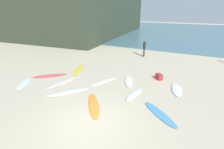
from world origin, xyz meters
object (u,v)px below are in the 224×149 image
at_px(surfboard_6, 103,82).
at_px(beach_cooler, 159,77).
at_px(surfboard_0, 129,81).
at_px(surfboard_2, 62,83).
at_px(surfboard_3, 50,76).
at_px(surfboard_4, 160,114).
at_px(surfboard_5, 79,70).
at_px(surfboard_1, 177,89).
at_px(surfboard_7, 94,105).
at_px(surfboard_10, 134,94).
at_px(surfboard_9, 68,92).
at_px(surfboard_8, 23,84).
at_px(beachgoer_near, 144,47).

relative_size(surfboard_6, beach_cooler, 4.42).
xyz_separation_m(surfboard_0, surfboard_2, (-3.88, -2.31, -0.01)).
distance_m(surfboard_3, surfboard_4, 8.45).
height_order(surfboard_6, beach_cooler, beach_cooler).
relative_size(surfboard_0, surfboard_5, 0.82).
xyz_separation_m(surfboard_0, surfboard_4, (2.80, -2.96, -0.01)).
bearing_deg(surfboard_1, surfboard_5, -14.96).
bearing_deg(surfboard_7, surfboard_6, -106.79).
relative_size(surfboard_0, surfboard_1, 1.05).
distance_m(surfboard_5, surfboard_7, 5.78).
height_order(surfboard_3, surfboard_6, surfboard_3).
bearing_deg(surfboard_6, surfboard_10, 5.00).
xyz_separation_m(surfboard_3, surfboard_10, (6.58, 0.09, 0.01)).
distance_m(surfboard_3, surfboard_9, 3.35).
bearing_deg(surfboard_10, beach_cooler, 81.39).
height_order(surfboard_3, beach_cooler, beach_cooler).
xyz_separation_m(surfboard_5, surfboard_10, (5.50, -1.99, 0.01)).
xyz_separation_m(surfboard_6, beach_cooler, (3.24, 2.25, 0.16)).
xyz_separation_m(surfboard_3, surfboard_9, (2.99, -1.50, 0.01)).
bearing_deg(surfboard_6, surfboard_3, -147.35).
bearing_deg(surfboard_8, beach_cooler, 177.27).
bearing_deg(surfboard_3, surfboard_0, 64.31).
bearing_deg(surfboard_2, surfboard_5, 112.48).
xyz_separation_m(surfboard_2, surfboard_8, (-2.12, -1.33, -0.00)).
relative_size(surfboard_7, surfboard_9, 0.99).
distance_m(surfboard_9, surfboard_10, 3.92).
height_order(surfboard_2, surfboard_9, surfboard_9).
bearing_deg(surfboard_7, surfboard_5, -82.55).
xyz_separation_m(surfboard_10, beachgoer_near, (-2.11, 8.53, 0.90)).
bearing_deg(surfboard_1, surfboard_6, -0.56).
bearing_deg(beach_cooler, surfboard_7, -113.06).
relative_size(surfboard_1, surfboard_2, 0.76).
bearing_deg(surfboard_7, surfboard_0, -133.65).
distance_m(surfboard_0, beach_cooler, 2.22).
bearing_deg(surfboard_8, surfboard_2, 176.66).
distance_m(surfboard_3, surfboard_7, 5.53).
bearing_deg(surfboard_3, surfboard_2, 28.00).
distance_m(surfboard_9, beach_cooler, 6.29).
xyz_separation_m(surfboard_1, surfboard_10, (-2.11, -1.78, -0.00)).
height_order(surfboard_9, surfboard_10, surfboard_9).
bearing_deg(surfboard_10, surfboard_4, -31.23).
distance_m(surfboard_3, surfboard_8, 1.96).
distance_m(surfboard_5, surfboard_8, 4.26).
distance_m(surfboard_1, beachgoer_near, 8.00).
relative_size(surfboard_4, surfboard_9, 0.93).
relative_size(surfboard_5, surfboard_10, 1.30).
bearing_deg(beachgoer_near, surfboard_3, -40.23).
xyz_separation_m(surfboard_0, surfboard_3, (-5.56, -1.73, -0.01)).
height_order(surfboard_3, surfboard_10, surfboard_10).
bearing_deg(surfboard_4, surfboard_2, 124.94).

